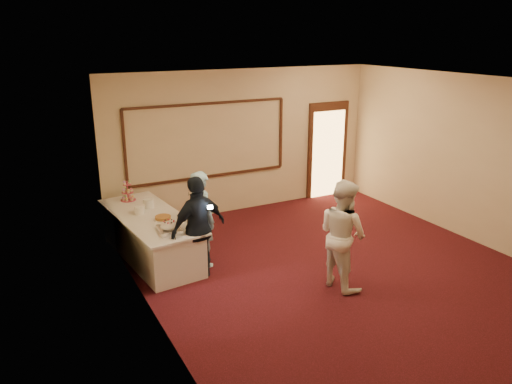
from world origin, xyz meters
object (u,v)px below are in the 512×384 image
Objects in this scene: pavlova_tray at (169,227)px; tart at (163,218)px; plate_stack_a at (140,210)px; woman at (343,234)px; buffet_table at (151,236)px; plate_stack_b at (149,203)px; guest at (199,228)px; cupcake_stand at (128,193)px; man at (202,219)px.

pavlova_tray reaches higher than tart.
plate_stack_a is 3.42m from woman.
buffet_table is 0.49m from plate_stack_a.
woman reaches higher than plate_stack_b.
guest reaches higher than plate_stack_b.
woman reaches higher than cupcake_stand.
buffet_table is 13.19× the size of plate_stack_b.
buffet_table is 1.02m from man.
plate_stack_a is 0.88× the size of plate_stack_b.
plate_stack_b is at bearing -89.24° from guest.
tart is (0.14, -0.30, 0.41)m from buffet_table.
man is at bearing 37.32° from woman.
tart is at bearing 40.42° from woman.
woman reaches higher than buffet_table.
man is 2.29m from woman.
woman is (2.21, -1.44, -0.01)m from pavlova_tray.
guest reaches higher than man.
buffet_table is at bearing -82.77° from cupcake_stand.
man is 0.45m from guest.
plate_stack_b is 1.47m from guest.
buffet_table is 1.64× the size of man.
plate_stack_a is at bearing 121.17° from tart.
plate_stack_b is (0.02, 1.23, 0.01)m from pavlova_tray.
woman is (2.28, -2.28, 0.45)m from buffet_table.
cupcake_stand is at bearing 96.26° from pavlova_tray.
plate_stack_a reaches higher than buffet_table.
cupcake_stand is 0.24× the size of woman.
pavlova_tray is 1.21× the size of cupcake_stand.
plate_stack_a is (-0.00, -0.81, -0.07)m from cupcake_stand.
man is at bearing -43.77° from plate_stack_a.
pavlova_tray is 2.64m from woman.
man is (0.55, -0.34, 0.01)m from tart.
cupcake_stand is 0.24× the size of guest.
pavlova_tray is at bearing -39.83° from guest.
woman reaches higher than plate_stack_a.
plate_stack_b is 0.12× the size of woman.
guest is at bearing -65.52° from tart.
cupcake_stand is at bearing 15.93° from man.
buffet_table is at bearing -104.44° from plate_stack_b.
guest is (0.60, -1.18, -0.02)m from plate_stack_a.
plate_stack_b is 0.66× the size of tart.
pavlova_tray is at bearing 50.13° from woman.
man reaches higher than tart.
pavlova_tray is at bearing -83.74° from cupcake_stand.
plate_stack_a is at bearing -90.18° from cupcake_stand.
buffet_table is 0.61m from plate_stack_b.
plate_stack_b is (0.22, -0.57, -0.06)m from cupcake_stand.
cupcake_stand is at bearing 89.82° from plate_stack_a.
man is at bearing -59.98° from plate_stack_b.
cupcake_stand is 2.02× the size of plate_stack_b.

